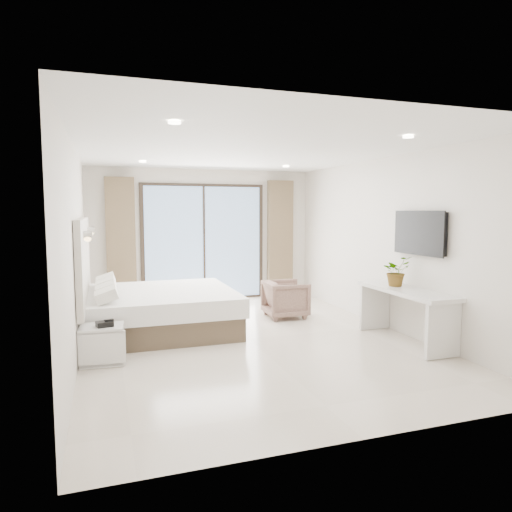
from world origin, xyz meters
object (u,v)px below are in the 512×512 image
at_px(console_desk, 406,303).
at_px(armchair, 286,297).
at_px(bed, 159,310).
at_px(nightstand, 102,345).

bearing_deg(console_desk, armchair, 117.32).
relative_size(bed, nightstand, 4.17).
distance_m(nightstand, console_desk, 4.10).
relative_size(nightstand, armchair, 0.76).
bearing_deg(armchair, bed, 98.06).
relative_size(bed, armchair, 3.18).
xyz_separation_m(bed, nightstand, (-0.84, -1.33, -0.09)).
relative_size(nightstand, console_desk, 0.32).
height_order(nightstand, armchair, armchair).
xyz_separation_m(bed, armchair, (2.21, 0.22, 0.02)).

